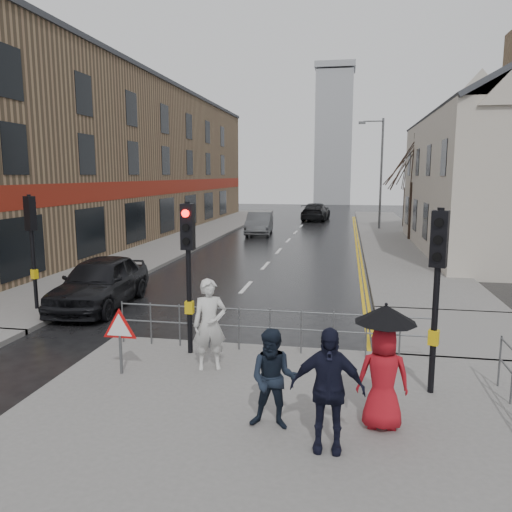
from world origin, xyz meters
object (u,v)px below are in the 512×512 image
at_px(pedestrian_d, 327,389).
at_px(car_parked, 100,282).
at_px(pedestrian_b, 274,379).
at_px(pedestrian_with_umbrella, 384,361).
at_px(car_mid, 259,224).
at_px(pedestrian_a, 210,324).

relative_size(pedestrian_d, car_parked, 0.39).
bearing_deg(pedestrian_b, pedestrian_with_umbrella, 12.17).
xyz_separation_m(pedestrian_b, pedestrian_d, (0.85, -0.48, 0.12)).
height_order(pedestrian_d, car_mid, pedestrian_d).
distance_m(car_parked, car_mid, 19.83).
distance_m(pedestrian_b, pedestrian_with_umbrella, 1.74).
relative_size(pedestrian_a, pedestrian_with_umbrella, 0.94).
height_order(pedestrian_b, car_parked, pedestrian_b).
relative_size(pedestrian_with_umbrella, pedestrian_d, 1.09).
xyz_separation_m(pedestrian_a, car_mid, (-3.24, 24.39, -0.31)).
bearing_deg(car_mid, car_parked, -99.24).
distance_m(pedestrian_a, car_parked, 6.70).
height_order(pedestrian_b, pedestrian_with_umbrella, pedestrian_with_umbrella).
distance_m(pedestrian_a, pedestrian_with_umbrella, 3.82).
xyz_separation_m(pedestrian_d, car_parked, (-7.33, 7.28, -0.27)).
height_order(pedestrian_b, car_mid, pedestrian_b).
relative_size(pedestrian_b, pedestrian_d, 0.87).
relative_size(pedestrian_a, pedestrian_b, 1.17).
xyz_separation_m(pedestrian_a, pedestrian_d, (2.49, -2.66, -0.02)).
bearing_deg(car_mid, pedestrian_a, -87.05).
xyz_separation_m(pedestrian_b, pedestrian_with_umbrella, (1.69, 0.31, 0.30)).
bearing_deg(pedestrian_with_umbrella, pedestrian_d, -136.67).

